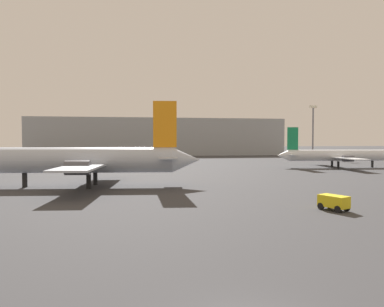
# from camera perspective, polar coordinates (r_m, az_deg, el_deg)

# --- Properties ---
(airplane_on_taxiway) EXTENTS (30.41, 23.31, 11.10)m
(airplane_on_taxiway) POSITION_cam_1_polar(r_m,az_deg,el_deg) (48.04, -16.64, -1.01)
(airplane_on_taxiway) COLOR #B2BCCC
(airplane_on_taxiway) RESTS_ON ground_plane
(airplane_far_left) EXTENTS (28.13, 22.52, 8.76)m
(airplane_far_left) POSITION_cam_1_polar(r_m,az_deg,el_deg) (83.92, 22.38, -0.25)
(airplane_far_left) COLOR silver
(airplane_far_left) RESTS_ON ground_plane
(baggage_cart) EXTENTS (2.17, 2.72, 1.30)m
(baggage_cart) POSITION_cam_1_polar(r_m,az_deg,el_deg) (33.31, 21.64, -7.15)
(baggage_cart) COLOR gold
(baggage_cart) RESTS_ON ground_plane
(light_mast_right) EXTENTS (2.40, 0.50, 17.00)m
(light_mast_right) POSITION_cam_1_polar(r_m,az_deg,el_deg) (120.55, 18.72, 3.83)
(light_mast_right) COLOR slate
(light_mast_right) RESTS_ON ground_plane
(terminal_building) EXTENTS (97.08, 23.88, 14.30)m
(terminal_building) POSITION_cam_1_polar(r_m,az_deg,el_deg) (145.09, -5.33, 2.63)
(terminal_building) COLOR #999EA3
(terminal_building) RESTS_ON ground_plane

